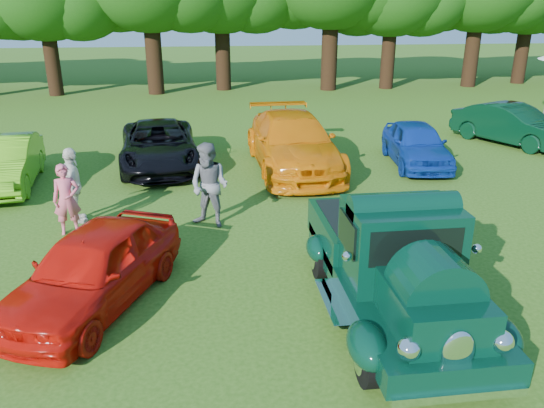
{
  "coord_description": "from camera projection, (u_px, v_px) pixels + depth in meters",
  "views": [
    {
      "loc": [
        -1.53,
        -7.37,
        4.63
      ],
      "look_at": [
        -0.33,
        1.97,
        1.1
      ],
      "focal_mm": 35.0,
      "sensor_mm": 36.0,
      "label": 1
    }
  ],
  "objects": [
    {
      "name": "ground",
      "position": [
        307.0,
        308.0,
        8.65
      ],
      "size": [
        120.0,
        120.0,
        0.0
      ],
      "primitive_type": "plane",
      "color": "#2B5012",
      "rests_on": "ground"
    },
    {
      "name": "hero_pickup",
      "position": [
        392.0,
        265.0,
        8.27
      ],
      "size": [
        2.28,
        4.9,
        1.91
      ],
      "color": "black",
      "rests_on": "ground"
    },
    {
      "name": "red_convertible",
      "position": [
        94.0,
        268.0,
        8.57
      ],
      "size": [
        2.93,
        4.13,
        1.31
      ],
      "primitive_type": "imported",
      "rotation": [
        0.0,
        0.0,
        -0.41
      ],
      "color": "#BC0F08",
      "rests_on": "ground"
    },
    {
      "name": "back_car_lime",
      "position": [
        6.0,
        163.0,
        14.21
      ],
      "size": [
        1.91,
        4.2,
        1.34
      ],
      "primitive_type": "imported",
      "rotation": [
        0.0,
        0.0,
        0.13
      ],
      "color": "#56A916",
      "rests_on": "ground"
    },
    {
      "name": "back_car_black",
      "position": [
        159.0,
        145.0,
        16.02
      ],
      "size": [
        2.68,
        5.03,
        1.35
      ],
      "primitive_type": "imported",
      "rotation": [
        0.0,
        0.0,
        0.09
      ],
      "color": "black",
      "rests_on": "ground"
    },
    {
      "name": "back_car_orange",
      "position": [
        293.0,
        143.0,
        15.73
      ],
      "size": [
        2.46,
        5.68,
        1.63
      ],
      "primitive_type": "imported",
      "rotation": [
        0.0,
        0.0,
        0.03
      ],
      "color": "orange",
      "rests_on": "ground"
    },
    {
      "name": "back_car_blue",
      "position": [
        416.0,
        144.0,
        16.23
      ],
      "size": [
        1.99,
        4.01,
        1.31
      ],
      "primitive_type": "imported",
      "rotation": [
        0.0,
        0.0,
        -0.12
      ],
      "color": "navy",
      "rests_on": "ground"
    },
    {
      "name": "back_car_green",
      "position": [
        512.0,
        125.0,
        18.67
      ],
      "size": [
        3.19,
        4.44,
        1.39
      ],
      "primitive_type": "imported",
      "rotation": [
        0.0,
        0.0,
        0.46
      ],
      "color": "black",
      "rests_on": "ground"
    },
    {
      "name": "spectator_pink",
      "position": [
        67.0,
        199.0,
        11.24
      ],
      "size": [
        0.63,
        0.49,
        1.54
      ],
      "primitive_type": "imported",
      "rotation": [
        0.0,
        0.0,
        0.23
      ],
      "color": "#CB536A",
      "rests_on": "ground"
    },
    {
      "name": "spectator_grey",
      "position": [
        209.0,
        186.0,
        11.56
      ],
      "size": [
        1.16,
        1.09,
        1.89
      ],
      "primitive_type": "imported",
      "rotation": [
        0.0,
        0.0,
        -0.55
      ],
      "color": "slate",
      "rests_on": "ground"
    },
    {
      "name": "spectator_white",
      "position": [
        73.0,
        186.0,
        11.8
      ],
      "size": [
        0.71,
        1.09,
        1.73
      ],
      "primitive_type": "imported",
      "rotation": [
        0.0,
        0.0,
        1.88
      ],
      "color": "silver",
      "rests_on": "ground"
    }
  ]
}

